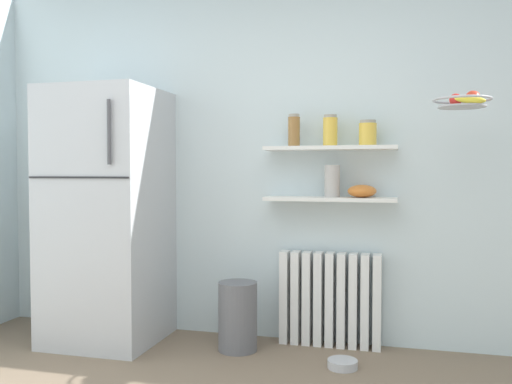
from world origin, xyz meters
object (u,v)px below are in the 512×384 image
(vase, at_px, (332,181))
(trash_bin, at_px, (238,316))
(storage_jar_2, at_px, (368,133))
(pet_food_bowl, at_px, (343,364))
(refrigerator, at_px, (108,216))
(shelf_bowl, at_px, (362,191))
(hanging_fruit_basket, at_px, (464,101))
(storage_jar_0, at_px, (294,131))
(storage_jar_1, at_px, (330,131))
(radiator, at_px, (330,299))

(vase, height_order, trash_bin, vase)
(storage_jar_2, xyz_separation_m, pet_food_bowl, (-0.12, -0.37, -1.40))
(refrigerator, bearing_deg, shelf_bowl, 8.00)
(storage_jar_2, relative_size, trash_bin, 0.37)
(pet_food_bowl, xyz_separation_m, hanging_fruit_basket, (0.67, 0.06, 1.56))
(vase, height_order, hanging_fruit_basket, hanging_fruit_basket)
(storage_jar_0, relative_size, storage_jar_2, 1.31)
(vase, relative_size, trash_bin, 0.47)
(storage_jar_1, distance_m, trash_bin, 1.37)
(refrigerator, bearing_deg, storage_jar_2, 7.85)
(refrigerator, relative_size, trash_bin, 3.86)
(radiator, height_order, vase, vase)
(trash_bin, bearing_deg, shelf_bowl, 15.57)
(storage_jar_0, height_order, hanging_fruit_basket, hanging_fruit_basket)
(storage_jar_0, relative_size, storage_jar_1, 1.05)
(vase, relative_size, pet_food_bowl, 1.18)
(radiator, height_order, storage_jar_1, storage_jar_1)
(storage_jar_1, distance_m, hanging_fruit_basket, 0.86)
(refrigerator, height_order, trash_bin, refrigerator)
(radiator, height_order, storage_jar_0, storage_jar_0)
(refrigerator, distance_m, storage_jar_1, 1.64)
(storage_jar_2, relative_size, hanging_fruit_basket, 0.51)
(radiator, xyz_separation_m, trash_bin, (-0.58, -0.25, -0.09))
(radiator, relative_size, storage_jar_2, 4.08)
(radiator, height_order, storage_jar_2, storage_jar_2)
(shelf_bowl, bearing_deg, storage_jar_0, 180.00)
(storage_jar_2, xyz_separation_m, vase, (-0.23, 0.00, -0.31))
(storage_jar_1, bearing_deg, storage_jar_0, 180.00)
(refrigerator, bearing_deg, storage_jar_1, 9.10)
(radiator, bearing_deg, storage_jar_0, -172.99)
(radiator, relative_size, hanging_fruit_basket, 2.08)
(storage_jar_1, xyz_separation_m, trash_bin, (-0.58, -0.22, -1.22))
(vase, bearing_deg, radiator, 116.10)
(trash_bin, distance_m, hanging_fruit_basket, 1.93)
(radiator, height_order, shelf_bowl, shelf_bowl)
(hanging_fruit_basket, bearing_deg, storage_jar_0, 163.56)
(radiator, distance_m, storage_jar_0, 1.17)
(radiator, height_order, trash_bin, radiator)
(radiator, xyz_separation_m, shelf_bowl, (0.21, -0.03, 0.74))
(refrigerator, height_order, shelf_bowl, refrigerator)
(vase, bearing_deg, storage_jar_1, 180.00)
(refrigerator, relative_size, radiator, 2.57)
(refrigerator, height_order, storage_jar_1, refrigerator)
(trash_bin, xyz_separation_m, hanging_fruit_basket, (1.37, -0.09, 1.36))
(vase, bearing_deg, pet_food_bowl, -73.19)
(shelf_bowl, bearing_deg, storage_jar_2, -0.00)
(storage_jar_2, bearing_deg, shelf_bowl, 180.00)
(refrigerator, distance_m, hanging_fruit_basket, 2.42)
(storage_jar_0, relative_size, vase, 1.02)
(storage_jar_2, bearing_deg, trash_bin, -165.05)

